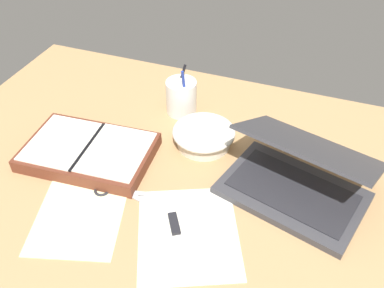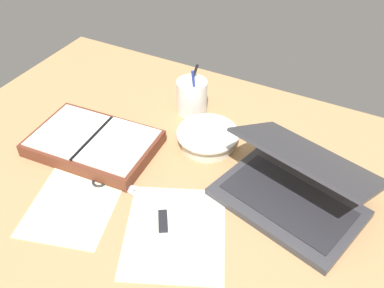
{
  "view_description": "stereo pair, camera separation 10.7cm",
  "coord_description": "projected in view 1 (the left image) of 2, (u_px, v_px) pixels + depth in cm",
  "views": [
    {
      "loc": [
        29.86,
        -70.26,
        78.56
      ],
      "look_at": [
        1.97,
        5.87,
        9.0
      ],
      "focal_mm": 40.0,
      "sensor_mm": 36.0,
      "label": 1
    },
    {
      "loc": [
        39.61,
        -65.94,
        78.56
      ],
      "look_at": [
        1.97,
        5.87,
        9.0
      ],
      "focal_mm": 40.0,
      "sensor_mm": 36.0,
      "label": 2
    }
  ],
  "objects": [
    {
      "name": "planner",
      "position": [
        89.0,
        152.0,
        1.12
      ],
      "size": [
        34.29,
        23.76,
        4.04
      ],
      "rotation": [
        0.0,
        0.0,
        0.07
      ],
      "color": "brown",
      "rests_on": "desk_top"
    },
    {
      "name": "pen_cup",
      "position": [
        181.0,
        97.0,
        1.26
      ],
      "size": [
        9.0,
        9.0,
        15.39
      ],
      "color": "white",
      "rests_on": "desk_top"
    },
    {
      "name": "scissors",
      "position": [
        110.0,
        188.0,
        1.04
      ],
      "size": [
        12.9,
        6.46,
        0.8
      ],
      "rotation": [
        0.0,
        0.0,
        0.0
      ],
      "color": "#B7B7BC",
      "rests_on": "desk_top"
    },
    {
      "name": "usb_drive",
      "position": [
        174.0,
        223.0,
        0.96
      ],
      "size": [
        5.19,
        6.95,
        1.0
      ],
      "rotation": [
        0.0,
        0.0,
        0.56
      ],
      "color": "black",
      "rests_on": "desk_top"
    },
    {
      "name": "desk_top",
      "position": [
        177.0,
        180.0,
        1.08
      ],
      "size": [
        140.0,
        100.0,
        2.0
      ],
      "primitive_type": "cube",
      "color": "tan",
      "rests_on": "ground"
    },
    {
      "name": "bowl",
      "position": [
        204.0,
        136.0,
        1.16
      ],
      "size": [
        17.07,
        17.07,
        4.92
      ],
      "color": "silver",
      "rests_on": "desk_top"
    },
    {
      "name": "paper_sheet_beside_planner",
      "position": [
        81.0,
        213.0,
        0.99
      ],
      "size": [
        25.93,
        30.03,
        0.16
      ],
      "primitive_type": "cube",
      "rotation": [
        0.0,
        0.0,
        0.28
      ],
      "color": "#F4EFB2",
      "rests_on": "desk_top"
    },
    {
      "name": "laptop",
      "position": [
        298.0,
        177.0,
        1.01
      ],
      "size": [
        38.83,
        34.54,
        16.34
      ],
      "rotation": [
        0.0,
        0.0,
        -0.27
      ],
      "color": "#38383D",
      "rests_on": "desk_top"
    },
    {
      "name": "paper_sheet_front",
      "position": [
        188.0,
        233.0,
        0.94
      ],
      "size": [
        30.65,
        32.75,
        0.16
      ],
      "primitive_type": "cube",
      "rotation": [
        0.0,
        0.0,
        0.42
      ],
      "color": "silver",
      "rests_on": "desk_top"
    }
  ]
}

